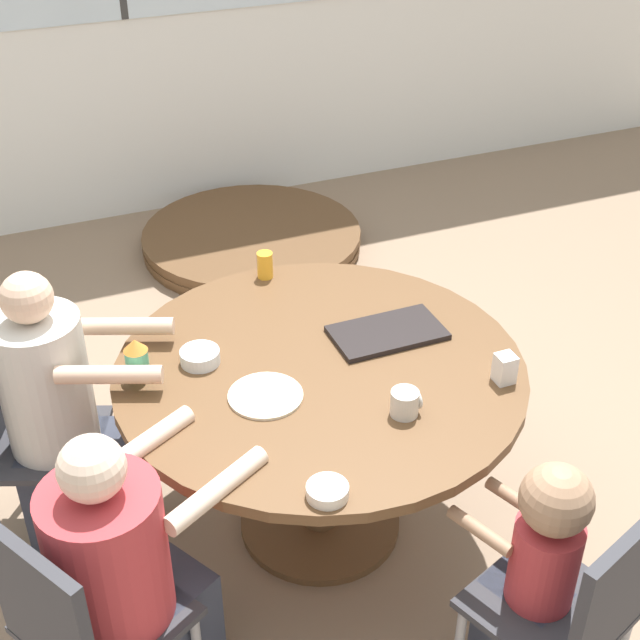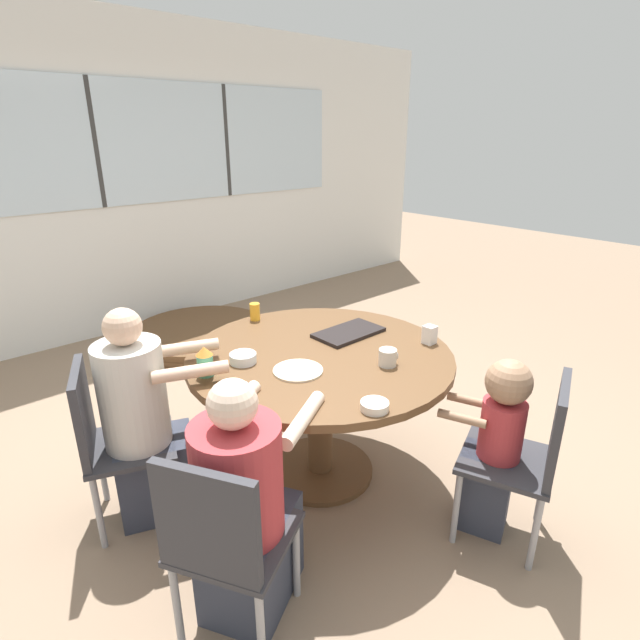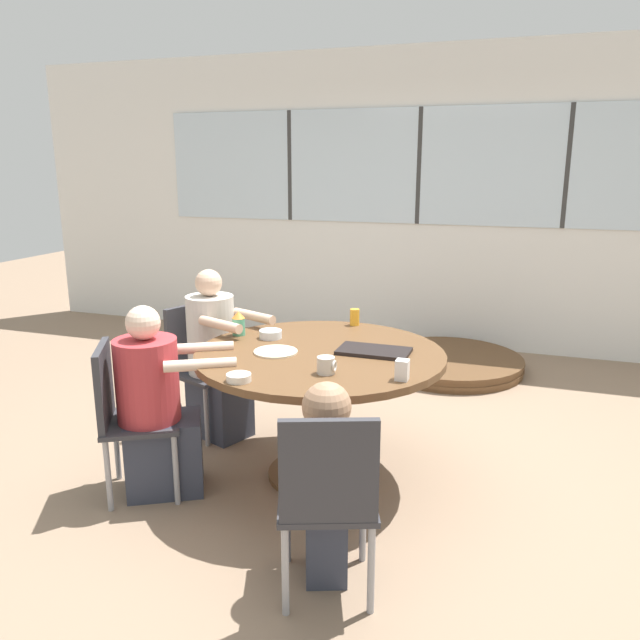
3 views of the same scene
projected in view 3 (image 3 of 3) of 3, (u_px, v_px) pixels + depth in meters
The scene contains 18 objects.
ground_plane at pixel (320, 475), 3.61m from camera, with size 16.00×16.00×0.00m, color #8C725B.
wall_back_with_windows at pixel (419, 199), 5.94m from camera, with size 8.40×0.08×2.80m.
dining_table at pixel (320, 377), 3.47m from camera, with size 1.38×1.38×0.75m.
chair_for_woman_green_shirt at pixel (199, 357), 4.16m from camera, with size 0.52×0.52×0.84m.
chair_for_man_blue_shirt at pixel (123, 408), 3.30m from camera, with size 0.54×0.54×0.84m.
chair_for_toddler at pixel (328, 492), 2.46m from camera, with size 0.51×0.51×0.84m.
person_woman_green_shirt at pixel (215, 362), 4.06m from camera, with size 0.63×0.49×1.10m.
person_man_blue_shirt at pixel (157, 412), 3.34m from camera, with size 0.68×0.58×1.05m.
person_toddler at pixel (326, 482), 2.62m from camera, with size 0.31×0.40×0.91m.
food_tray_dark at pixel (374, 351), 3.41m from camera, with size 0.39×0.22×0.02m.
coffee_mug at pixel (326, 365), 3.07m from camera, with size 0.09×0.09×0.08m.
sippy_cup at pixel (239, 323), 3.74m from camera, with size 0.08×0.08×0.15m.
juice_glass at pixel (355, 317), 3.98m from camera, with size 0.06×0.06×0.10m.
milk_carton_small at pixel (402, 370), 2.97m from camera, with size 0.06×0.06×0.10m.
bowl_white_shallow at pixel (271, 334), 3.69m from camera, with size 0.13×0.13×0.05m.
bowl_cereal at pixel (239, 378), 2.96m from camera, with size 0.12×0.12×0.04m.
plate_tortillas at pixel (276, 352), 3.41m from camera, with size 0.24×0.24×0.01m.
folded_table_stack at pixel (449, 363), 5.44m from camera, with size 1.26×1.26×0.12m.
Camera 3 is at (1.06, -3.11, 1.76)m, focal length 35.00 mm.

